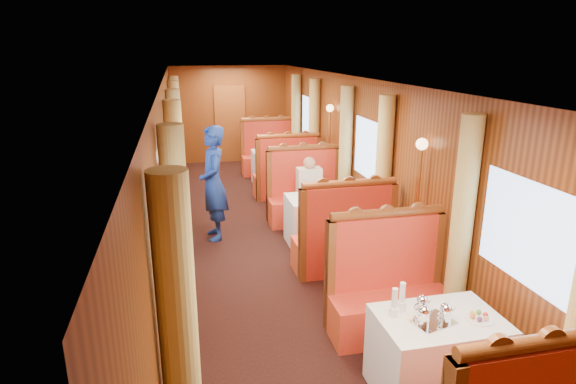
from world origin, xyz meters
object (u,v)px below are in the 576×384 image
object	(u,v)px
banquette_mid_aft	(305,198)
banquette_far_fwd	(287,177)
tea_tray	(432,322)
table_near	(436,356)
table_far	(277,168)
steward	(213,183)
teapot_right	(445,316)
passenger	(309,185)
banquette_far_aft	(268,156)
banquette_mid_fwd	(343,242)
rose_vase_far	(277,143)
banquette_near_aft	(388,295)
teapot_back	(422,307)
rose_vase_mid	(322,186)
teapot_left	(424,318)
table_mid	(322,220)
fruit_plate	(479,317)

from	to	relation	value
banquette_mid_aft	banquette_far_fwd	world-z (taller)	same
tea_tray	table_near	bearing A→B (deg)	26.12
table_far	steward	xyz separation A→B (m)	(-1.60, -2.91, 0.53)
table_far	teapot_right	world-z (taller)	teapot_right
table_far	passenger	bearing A→B (deg)	-90.00
banquette_far_aft	teapot_right	xyz separation A→B (m)	(-0.01, -8.10, 0.39)
banquette_mid_fwd	tea_tray	world-z (taller)	banquette_mid_fwd
table_near	banquette_far_fwd	distance (m)	5.99
steward	passenger	size ratio (longest dim) A/B	2.38
banquette_mid_fwd	rose_vase_far	bearing A→B (deg)	90.01
banquette_near_aft	teapot_back	size ratio (longest dim) A/B	8.46
rose_vase_far	banquette_mid_fwd	bearing A→B (deg)	-89.99
teapot_right	table_far	bearing A→B (deg)	74.83
banquette_near_aft	rose_vase_far	bearing A→B (deg)	90.01
banquette_mid_aft	rose_vase_mid	bearing A→B (deg)	-89.92
table_near	passenger	bearing A→B (deg)	90.00
teapot_left	teapot_right	world-z (taller)	same
banquette_mid_aft	steward	distance (m)	1.72
table_near	banquette_far_aft	size ratio (longest dim) A/B	0.78
table_far	rose_vase_mid	size ratio (longest dim) A/B	2.92
table_near	rose_vase_mid	distance (m)	3.54
table_far	tea_tray	world-z (taller)	tea_tray
rose_vase_mid	table_near	bearing A→B (deg)	-90.02
table_mid	fruit_plate	xyz separation A→B (m)	(0.30, -3.60, 0.39)
banquette_far_fwd	fruit_plate	bearing A→B (deg)	-87.16
table_near	steward	xyz separation A→B (m)	(-1.60, 4.09, 0.53)
banquette_far_fwd	tea_tray	distance (m)	6.05
teapot_back	steward	bearing A→B (deg)	97.39
table_far	tea_tray	distance (m)	7.06
rose_vase_far	banquette_far_fwd	bearing A→B (deg)	-89.96
table_far	rose_vase_far	world-z (taller)	rose_vase_far
fruit_plate	steward	distance (m)	4.60
banquette_far_aft	fruit_plate	size ratio (longest dim) A/B	5.59
fruit_plate	table_far	bearing A→B (deg)	92.43
banquette_mid_fwd	table_mid	bearing A→B (deg)	90.00
fruit_plate	banquette_mid_aft	bearing A→B (deg)	93.74
table_near	steward	bearing A→B (deg)	111.31
teapot_right	steward	distance (m)	4.47
banquette_near_aft	table_far	bearing A→B (deg)	90.00
rose_vase_far	table_far	bearing A→B (deg)	-84.35
table_mid	fruit_plate	world-z (taller)	fruit_plate
passenger	banquette_mid_aft	bearing A→B (deg)	90.00
fruit_plate	teapot_left	bearing A→B (deg)	178.08
banquette_near_aft	banquette_mid_fwd	xyz separation A→B (m)	(0.00, 1.47, 0.00)
banquette_mid_aft	table_far	world-z (taller)	banquette_mid_aft
table_far	teapot_back	distance (m)	6.92
banquette_mid_fwd	rose_vase_mid	distance (m)	1.13
table_far	teapot_back	xyz separation A→B (m)	(-0.12, -6.90, 0.44)
banquette_far_aft	banquette_far_fwd	bearing A→B (deg)	-90.00
rose_vase_far	tea_tray	bearing A→B (deg)	-90.84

